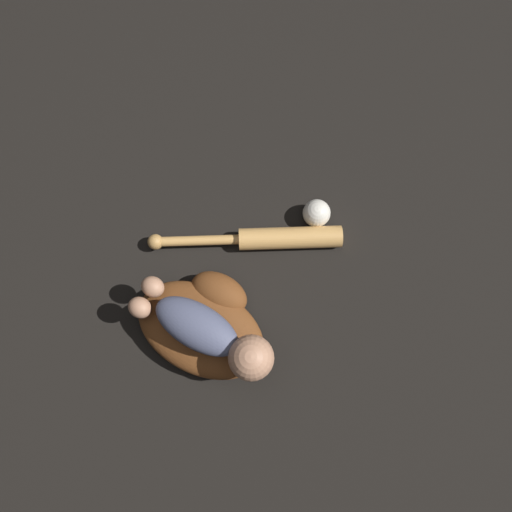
{
  "coord_description": "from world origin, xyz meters",
  "views": [
    {
      "loc": [
        0.17,
        -0.08,
        1.3
      ],
      "look_at": [
        0.08,
        0.2,
        0.07
      ],
      "focal_mm": 35.0,
      "sensor_mm": 36.0,
      "label": 1
    }
  ],
  "objects": [
    {
      "name": "baby_figure",
      "position": [
        0.04,
        -0.02,
        0.13
      ],
      "size": [
        0.38,
        0.18,
        0.11
      ],
      "color": "#4C516B",
      "rests_on": "baseball_glove"
    },
    {
      "name": "ground_plane",
      "position": [
        0.0,
        0.0,
        0.0
      ],
      "size": [
        6.0,
        6.0,
        0.0
      ],
      "primitive_type": "plane",
      "color": "black"
    },
    {
      "name": "baseball_glove",
      "position": [
        0.0,
        0.0,
        0.04
      ],
      "size": [
        0.37,
        0.3,
        0.09
      ],
      "color": "brown",
      "rests_on": "ground"
    },
    {
      "name": "baseball",
      "position": [
        0.2,
        0.37,
        0.04
      ],
      "size": [
        0.07,
        0.07,
        0.07
      ],
      "color": "silver",
      "rests_on": "ground"
    },
    {
      "name": "baseball_bat",
      "position": [
        0.1,
        0.27,
        0.03
      ],
      "size": [
        0.5,
        0.2,
        0.06
      ],
      "color": "tan",
      "rests_on": "ground"
    }
  ]
}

